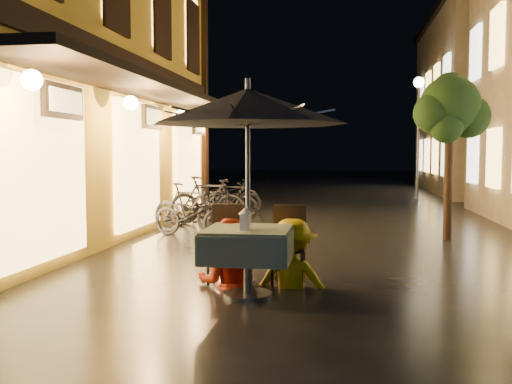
% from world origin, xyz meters
% --- Properties ---
extents(ground, '(90.00, 90.00, 0.00)m').
position_xyz_m(ground, '(0.00, 0.00, 0.00)').
color(ground, black).
rests_on(ground, ground).
extents(west_building, '(5.90, 11.40, 7.40)m').
position_xyz_m(west_building, '(-5.72, 4.00, 3.71)').
color(west_building, gold).
rests_on(west_building, ground).
extents(street_tree, '(1.43, 1.20, 3.15)m').
position_xyz_m(street_tree, '(2.41, 4.51, 2.42)').
color(street_tree, black).
rests_on(street_tree, ground).
extents(streetlamp_far, '(0.36, 0.36, 4.23)m').
position_xyz_m(streetlamp_far, '(3.00, 14.00, 2.92)').
color(streetlamp_far, '#59595E').
rests_on(streetlamp_far, ground).
extents(cafe_table, '(0.99, 0.99, 0.78)m').
position_xyz_m(cafe_table, '(-0.59, -0.19, 0.59)').
color(cafe_table, '#59595E').
rests_on(cafe_table, ground).
extents(patio_umbrella, '(2.22, 2.22, 2.46)m').
position_xyz_m(patio_umbrella, '(-0.59, -0.19, 2.15)').
color(patio_umbrella, '#59595E').
rests_on(patio_umbrella, ground).
extents(cafe_chair_left, '(0.42, 0.42, 0.97)m').
position_xyz_m(cafe_chair_left, '(-0.99, 0.54, 0.54)').
color(cafe_chair_left, black).
rests_on(cafe_chair_left, ground).
extents(cafe_chair_right, '(0.42, 0.42, 0.97)m').
position_xyz_m(cafe_chair_right, '(-0.19, 0.54, 0.54)').
color(cafe_chair_right, black).
rests_on(cafe_chair_right, ground).
extents(table_lantern, '(0.16, 0.16, 0.25)m').
position_xyz_m(table_lantern, '(-0.59, -0.36, 0.92)').
color(table_lantern, white).
rests_on(table_lantern, cafe_table).
extents(person_orange, '(0.84, 0.69, 1.62)m').
position_xyz_m(person_orange, '(-0.93, 0.34, 0.81)').
color(person_orange, red).
rests_on(person_orange, ground).
extents(person_yellow, '(1.07, 0.65, 1.61)m').
position_xyz_m(person_yellow, '(-0.13, 0.40, 0.81)').
color(person_yellow, '#D7B705').
rests_on(person_yellow, ground).
extents(bicycle_0, '(1.77, 1.05, 0.88)m').
position_xyz_m(bicycle_0, '(-2.42, 4.13, 0.44)').
color(bicycle_0, black).
rests_on(bicycle_0, ground).
extents(bicycle_1, '(1.78, 1.04, 1.03)m').
position_xyz_m(bicycle_1, '(-2.58, 4.47, 0.51)').
color(bicycle_1, black).
rests_on(bicycle_1, ground).
extents(bicycle_2, '(1.61, 0.90, 0.80)m').
position_xyz_m(bicycle_2, '(-2.65, 5.78, 0.40)').
color(bicycle_2, black).
rests_on(bicycle_2, ground).
extents(bicycle_3, '(1.86, 0.68, 1.09)m').
position_xyz_m(bicycle_3, '(-2.56, 6.02, 0.55)').
color(bicycle_3, black).
rests_on(bicycle_3, ground).
extents(bicycle_4, '(1.82, 0.88, 0.92)m').
position_xyz_m(bicycle_4, '(-2.42, 7.15, 0.46)').
color(bicycle_4, black).
rests_on(bicycle_4, ground).
extents(bicycle_5, '(1.52, 0.46, 0.91)m').
position_xyz_m(bicycle_5, '(-2.37, 8.05, 0.45)').
color(bicycle_5, black).
rests_on(bicycle_5, ground).
extents(bicycle_6, '(1.73, 0.91, 0.86)m').
position_xyz_m(bicycle_6, '(-2.74, 9.86, 0.43)').
color(bicycle_6, black).
rests_on(bicycle_6, ground).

